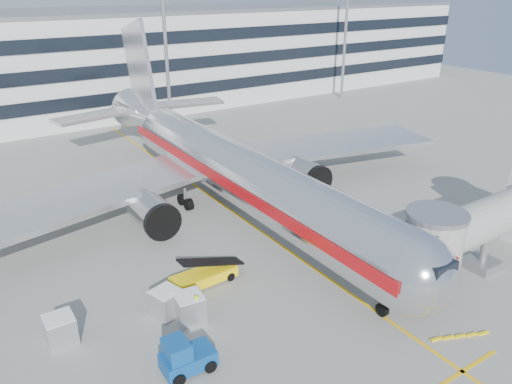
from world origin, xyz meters
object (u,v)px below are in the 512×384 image
belt_loader (204,275)px  cargo_container_right (60,330)px  cargo_container_left (166,303)px  cargo_container_front (189,308)px  baggage_tug (185,357)px  main_jet (226,166)px  ramp_worker (198,309)px

belt_loader → cargo_container_right: size_ratio=2.81×
cargo_container_left → cargo_container_front: 1.66m
baggage_tug → cargo_container_front: bearing=60.4°
baggage_tug → belt_loader: bearing=55.2°
cargo_container_front → baggage_tug: bearing=-119.6°
main_jet → cargo_container_left: 16.94m
cargo_container_right → main_jet: bearing=31.8°
cargo_container_front → main_jet: bearing=51.8°
cargo_container_left → cargo_container_front: (0.99, -1.33, 0.02)m
baggage_tug → ramp_worker: (2.52, 3.33, 0.08)m
main_jet → ramp_worker: bearing=-126.2°
main_jet → baggage_tug: bearing=-126.4°
cargo_container_left → ramp_worker: (1.28, -1.92, 0.13)m
cargo_container_left → main_jet: bearing=46.3°
belt_loader → cargo_container_front: bearing=-130.5°
cargo_container_right → cargo_container_front: cargo_container_front is taller
belt_loader → cargo_container_front: (-2.69, -3.16, 0.25)m
cargo_container_right → ramp_worker: ramp_worker is taller
baggage_tug → cargo_container_front: baggage_tug is taller
baggage_tug → cargo_container_left: size_ratio=1.41×
cargo_container_front → ramp_worker: (0.30, -0.58, 0.11)m
belt_loader → cargo_container_right: bearing=-175.0°
cargo_container_right → ramp_worker: 8.13m
ramp_worker → main_jet: bearing=31.0°
main_jet → cargo_container_left: size_ratio=24.40×
belt_loader → cargo_container_right: (-10.00, -0.87, 0.22)m
main_jet → cargo_container_front: 17.29m
main_jet → belt_loader: size_ratio=10.21×
main_jet → ramp_worker: 17.55m
baggage_tug → cargo_container_left: baggage_tug is taller
cargo_container_left → belt_loader: bearing=26.4°
main_jet → cargo_container_right: main_jet is taller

